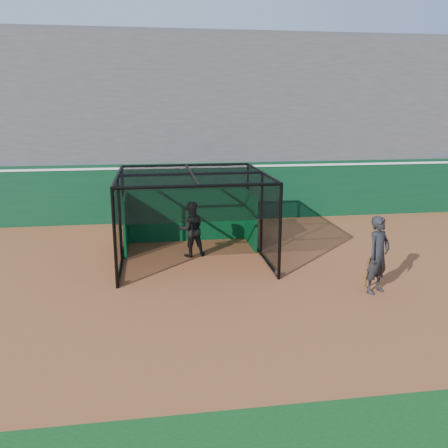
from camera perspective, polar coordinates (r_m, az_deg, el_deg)
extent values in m
plane|color=#99532C|center=(12.85, 0.92, -8.24)|extent=(120.00, 120.00, 0.00)
cube|color=#09361C|center=(20.64, -3.01, 3.91)|extent=(50.00, 0.45, 2.50)
cube|color=white|center=(20.47, -3.05, 6.94)|extent=(50.00, 0.50, 0.08)
cube|color=#4C4C4F|center=(24.20, -4.03, 11.64)|extent=(50.00, 7.85, 7.75)
cube|color=#4C4C4F|center=(27.81, -4.83, 21.17)|extent=(50.00, 0.30, 1.20)
cube|color=#074B23|center=(17.47, -4.43, 1.02)|extent=(4.45, 0.10, 1.90)
cylinder|color=black|center=(13.61, -12.66, -6.79)|extent=(0.08, 0.22, 0.22)
cylinder|color=black|center=(14.02, 6.40, -5.90)|extent=(0.08, 0.22, 0.22)
cylinder|color=black|center=(17.59, -11.80, -1.97)|extent=(0.08, 0.22, 0.22)
cylinder|color=black|center=(17.90, 2.95, -1.40)|extent=(0.08, 0.22, 0.22)
imported|color=black|center=(15.65, -3.96, -0.61)|extent=(0.99, 0.82, 1.84)
imported|color=black|center=(13.18, 18.05, -3.56)|extent=(0.91, 0.80, 2.09)
cylinder|color=#593819|center=(13.26, 16.82, -5.60)|extent=(0.15, 0.36, 0.93)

